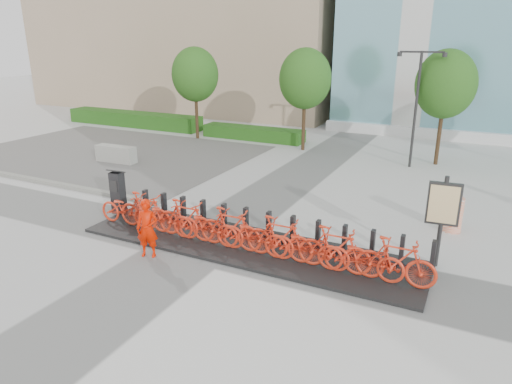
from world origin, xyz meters
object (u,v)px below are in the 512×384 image
at_px(construction_barrel, 453,215).
at_px(map_sign, 443,208).
at_px(bike_0, 126,209).
at_px(worker_red, 147,228).
at_px(jersey_barrier, 116,154).
at_px(kiosk, 118,192).

relative_size(construction_barrel, map_sign, 0.44).
relative_size(bike_0, construction_barrel, 1.84).
distance_m(bike_0, construction_barrel, 9.76).
distance_m(worker_red, jersey_barrier, 10.43).
xyz_separation_m(worker_red, map_sign, (6.85, 2.78, 0.78)).
xyz_separation_m(construction_barrel, jersey_barrier, (-14.67, 1.74, -0.14)).
bearing_deg(jersey_barrier, construction_barrel, -9.70).
bearing_deg(construction_barrel, map_sign, -93.93).
bearing_deg(kiosk, jersey_barrier, 128.47).
bearing_deg(kiosk, construction_barrel, 14.12).
xyz_separation_m(kiosk, worker_red, (2.77, -1.94, -0.01)).
relative_size(worker_red, jersey_barrier, 0.79).
bearing_deg(worker_red, map_sign, 3.57).
height_order(worker_red, construction_barrel, worker_red).
distance_m(kiosk, map_sign, 9.68).
relative_size(bike_0, map_sign, 0.81).
distance_m(worker_red, map_sign, 7.43).
relative_size(construction_barrel, jersey_barrier, 0.52).
relative_size(kiosk, jersey_barrier, 0.75).
bearing_deg(map_sign, jersey_barrier, 158.77).
relative_size(jersey_barrier, map_sign, 0.84).
height_order(worker_red, jersey_barrier, worker_red).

